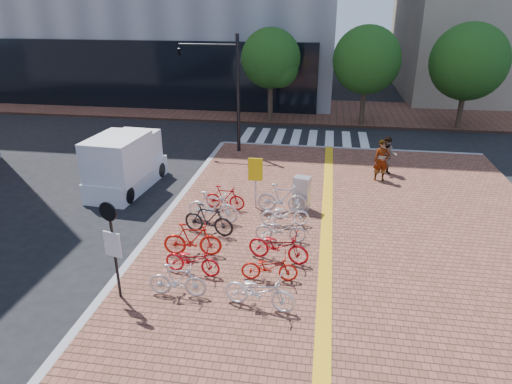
% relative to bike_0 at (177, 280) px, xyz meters
% --- Properties ---
extents(ground, '(120.00, 120.00, 0.00)m').
position_rel_bike_0_xyz_m(ground, '(1.94, 2.49, -0.63)').
color(ground, black).
rests_on(ground, ground).
extents(tactile_strip, '(0.40, 34.00, 0.01)m').
position_rel_bike_0_xyz_m(tactile_strip, '(3.94, -2.51, -0.48)').
color(tactile_strip, gold).
rests_on(tactile_strip, sidewalk).
extents(kerb_west, '(0.25, 34.00, 0.15)m').
position_rel_bike_0_xyz_m(kerb_west, '(-2.06, -2.51, -0.56)').
color(kerb_west, gray).
rests_on(kerb_west, ground).
extents(kerb_north, '(14.00, 0.25, 0.15)m').
position_rel_bike_0_xyz_m(kerb_north, '(4.94, 14.49, -0.56)').
color(kerb_north, gray).
rests_on(kerb_north, ground).
extents(far_sidewalk, '(70.00, 8.00, 0.15)m').
position_rel_bike_0_xyz_m(far_sidewalk, '(1.94, 23.49, -0.56)').
color(far_sidewalk, brown).
rests_on(far_sidewalk, ground).
extents(crosswalk, '(7.50, 4.00, 0.01)m').
position_rel_bike_0_xyz_m(crosswalk, '(2.44, 16.49, -0.63)').
color(crosswalk, silver).
rests_on(crosswalk, ground).
extents(street_trees, '(16.20, 4.60, 6.35)m').
position_rel_bike_0_xyz_m(street_trees, '(6.98, 19.94, 3.47)').
color(street_trees, '#38281E').
rests_on(street_trees, far_sidewalk).
extents(bike_0, '(1.62, 0.50, 0.96)m').
position_rel_bike_0_xyz_m(bike_0, '(0.00, 0.00, 0.00)').
color(bike_0, silver).
rests_on(bike_0, sidewalk).
extents(bike_1, '(1.77, 0.81, 0.90)m').
position_rel_bike_0_xyz_m(bike_1, '(0.08, 1.13, -0.03)').
color(bike_1, red).
rests_on(bike_1, sidewalk).
extents(bike_2, '(1.88, 0.71, 1.10)m').
position_rel_bike_0_xyz_m(bike_2, '(-0.21, 2.14, 0.07)').
color(bike_2, red).
rests_on(bike_2, sidewalk).
extents(bike_3, '(1.89, 0.87, 1.10)m').
position_rel_bike_0_xyz_m(bike_3, '(-0.07, 3.62, 0.07)').
color(bike_3, black).
rests_on(bike_3, sidewalk).
extents(bike_4, '(1.97, 0.75, 1.15)m').
position_rel_bike_0_xyz_m(bike_4, '(-0.16, 4.56, 0.09)').
color(bike_4, white).
rests_on(bike_4, sidewalk).
extents(bike_5, '(1.60, 0.57, 0.94)m').
position_rel_bike_0_xyz_m(bike_5, '(0.03, 5.69, -0.01)').
color(bike_5, '#A80C12').
rests_on(bike_5, sidewalk).
extents(bike_6, '(2.00, 0.97, 1.01)m').
position_rel_bike_0_xyz_m(bike_6, '(2.26, -0.17, 0.02)').
color(bike_6, white).
rests_on(bike_6, sidewalk).
extents(bike_7, '(1.66, 0.68, 0.85)m').
position_rel_bike_0_xyz_m(bike_7, '(2.35, 1.14, -0.06)').
color(bike_7, red).
rests_on(bike_7, sidewalk).
extents(bike_8, '(2.03, 1.06, 1.02)m').
position_rel_bike_0_xyz_m(bike_8, '(2.48, 2.24, 0.03)').
color(bike_8, '#B20C14').
rests_on(bike_8, sidewalk).
extents(bike_9, '(1.73, 0.68, 0.89)m').
position_rel_bike_0_xyz_m(bike_9, '(2.43, 3.46, -0.04)').
color(bike_9, '#B2B2B7').
rests_on(bike_9, sidewalk).
extents(bike_10, '(1.80, 0.86, 0.91)m').
position_rel_bike_0_xyz_m(bike_10, '(2.45, 4.65, -0.03)').
color(bike_10, white).
rests_on(bike_10, sidewalk).
extents(bike_11, '(1.90, 0.54, 1.14)m').
position_rel_bike_0_xyz_m(bike_11, '(2.23, 5.76, 0.09)').
color(bike_11, silver).
rests_on(bike_11, sidewalk).
extents(pedestrian_a, '(0.73, 0.53, 1.85)m').
position_rel_bike_0_xyz_m(pedestrian_a, '(6.20, 9.76, 0.44)').
color(pedestrian_a, gray).
rests_on(pedestrian_a, sidewalk).
extents(pedestrian_b, '(0.90, 0.72, 1.75)m').
position_rel_bike_0_xyz_m(pedestrian_b, '(6.57, 10.69, 0.39)').
color(pedestrian_b, '#4A4E5D').
rests_on(pedestrian_b, sidewalk).
extents(utility_box, '(0.69, 0.57, 1.33)m').
position_rel_bike_0_xyz_m(utility_box, '(2.94, 6.12, 0.18)').
color(utility_box, '#BAB9BE').
rests_on(utility_box, sidewalk).
extents(yellow_sign, '(0.55, 0.13, 2.04)m').
position_rel_bike_0_xyz_m(yellow_sign, '(1.18, 5.95, 0.93)').
color(yellow_sign, '#B7B7BC').
rests_on(yellow_sign, sidewalk).
extents(notice_sign, '(0.52, 0.18, 2.84)m').
position_rel_bike_0_xyz_m(notice_sign, '(-1.55, -0.32, 1.31)').
color(notice_sign, black).
rests_on(notice_sign, sidewalk).
extents(traffic_light_pole, '(3.20, 1.24, 5.97)m').
position_rel_bike_0_xyz_m(traffic_light_pole, '(-2.23, 13.06, 3.64)').
color(traffic_light_pole, black).
rests_on(traffic_light_pole, sidewalk).
extents(box_truck, '(2.20, 4.46, 2.51)m').
position_rel_bike_0_xyz_m(box_truck, '(-4.72, 7.45, 0.55)').
color(box_truck, white).
rests_on(box_truck, ground).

